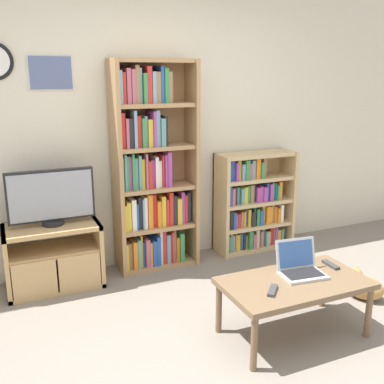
{
  "coord_description": "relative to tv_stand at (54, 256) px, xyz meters",
  "views": [
    {
      "loc": [
        -1.31,
        -2.05,
        1.79
      ],
      "look_at": [
        0.06,
        1.07,
        0.89
      ],
      "focal_mm": 42.0,
      "sensor_mm": 36.0,
      "label": 1
    }
  ],
  "objects": [
    {
      "name": "ground_plane",
      "position": [
        0.96,
        -1.69,
        -0.28
      ],
      "size": [
        18.0,
        18.0,
        0.0
      ],
      "primitive_type": "plane",
      "color": "gray"
    },
    {
      "name": "wall_back",
      "position": [
        0.95,
        0.28,
        1.02
      ],
      "size": [
        6.64,
        0.09,
        2.6
      ],
      "color": "beige",
      "rests_on": "ground_plane"
    },
    {
      "name": "tv_stand",
      "position": [
        0.0,
        0.0,
        0.0
      ],
      "size": [
        0.79,
        0.43,
        0.56
      ],
      "color": "tan",
      "rests_on": "ground_plane"
    },
    {
      "name": "television",
      "position": [
        0.02,
        0.02,
        0.52
      ],
      "size": [
        0.71,
        0.18,
        0.47
      ],
      "color": "black",
      "rests_on": "tv_stand"
    },
    {
      "name": "bookshelf_tall",
      "position": [
        0.92,
        0.1,
        0.62
      ],
      "size": [
        0.76,
        0.31,
        1.92
      ],
      "color": "tan",
      "rests_on": "ground_plane"
    },
    {
      "name": "bookshelf_short",
      "position": [
        2.01,
        0.1,
        0.2
      ],
      "size": [
        0.82,
        0.31,
        1.02
      ],
      "color": "tan",
      "rests_on": "ground_plane"
    },
    {
      "name": "coffee_table",
      "position": [
        1.43,
        -1.44,
        0.09
      ],
      "size": [
        1.01,
        0.56,
        0.41
      ],
      "color": "brown",
      "rests_on": "ground_plane"
    },
    {
      "name": "laptop",
      "position": [
        1.53,
        -1.36,
        0.19
      ],
      "size": [
        0.33,
        0.29,
        0.23
      ],
      "rotation": [
        0.0,
        0.0,
        -0.11
      ],
      "color": "#B7BABC",
      "rests_on": "coffee_table"
    },
    {
      "name": "remote_near_laptop",
      "position": [
        1.82,
        -1.34,
        0.14
      ],
      "size": [
        0.05,
        0.16,
        0.02
      ],
      "rotation": [
        0.0,
        0.0,
        3.1
      ],
      "color": "#38383A",
      "rests_on": "coffee_table"
    },
    {
      "name": "remote_far_from_laptop",
      "position": [
        1.2,
        -1.51,
        0.14
      ],
      "size": [
        0.14,
        0.15,
        0.02
      ],
      "rotation": [
        0.0,
        0.0,
        5.53
      ],
      "color": "#38383A",
      "rests_on": "coffee_table"
    },
    {
      "name": "cat",
      "position": [
        2.28,
        -1.23,
        -0.18
      ],
      "size": [
        0.42,
        0.46,
        0.26
      ],
      "rotation": [
        0.0,
        0.0,
        0.49
      ],
      "color": "#B78447",
      "rests_on": "ground_plane"
    }
  ]
}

